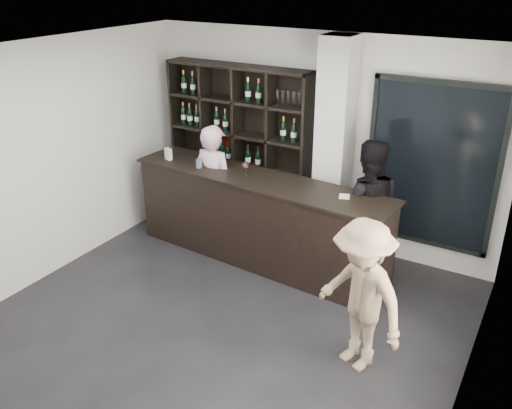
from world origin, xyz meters
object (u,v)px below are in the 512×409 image
Objects in this scene: wine_shelf at (239,149)px; tasting_counter at (258,220)px; taster_pink at (215,187)px; taster_black at (366,209)px; customer at (361,296)px.

wine_shelf is 0.67× the size of tasting_counter.
taster_pink is (-0.75, 0.10, 0.28)m from tasting_counter.
tasting_counter is 1.39m from taster_black.
tasting_counter is 2.01× the size of taster_black.
customer is at bearing 85.19° from taster_black.
wine_shelf is at bearing 166.24° from customer.
tasting_counter is 2.06× the size of taster_pink.
tasting_counter is at bearing -45.53° from wine_shelf.
taster_black reaches higher than taster_pink.
wine_shelf is 1.34× the size of taster_black.
taster_pink is at bearing -15.38° from taster_black.
customer is at bearing -30.40° from tasting_counter.
tasting_counter is at bearing 177.84° from taster_pink.
taster_pink is at bearing -86.00° from wine_shelf.
taster_pink is 1.10× the size of customer.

